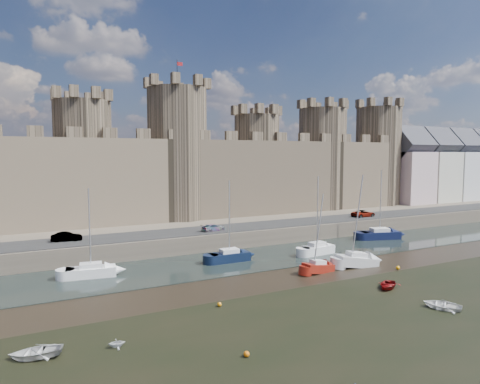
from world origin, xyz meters
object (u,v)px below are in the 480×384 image
at_px(car_1, 67,237).
at_px(sailboat_5, 356,260).
at_px(sailboat_2, 317,249).
at_px(sailboat_0, 91,271).
at_px(sailboat_1, 229,256).
at_px(car_3, 363,214).
at_px(sailboat_4, 318,267).
at_px(car_2, 213,228).
at_px(sailboat_3, 380,234).

relative_size(car_1, sailboat_5, 0.34).
xyz_separation_m(sailboat_2, sailboat_5, (0.57, -7.28, -0.05)).
distance_m(sailboat_0, sailboat_1, 17.08).
bearing_deg(car_3, sailboat_4, 124.93).
relative_size(car_2, sailboat_0, 0.37).
height_order(car_3, sailboat_3, sailboat_3).
height_order(car_1, sailboat_2, sailboat_2).
distance_m(car_2, car_3, 30.23).
bearing_deg(sailboat_2, car_1, 152.81).
bearing_deg(car_1, sailboat_5, -113.72).
distance_m(sailboat_1, sailboat_2, 12.76).
relative_size(sailboat_0, sailboat_1, 0.96).
height_order(sailboat_1, sailboat_4, sailboat_1).
distance_m(sailboat_0, sailboat_5, 31.88).
height_order(sailboat_3, sailboat_5, sailboat_5).
height_order(sailboat_3, sailboat_4, sailboat_3).
height_order(sailboat_0, sailboat_4, sailboat_0).
bearing_deg(car_3, car_1, 86.37).
distance_m(car_1, sailboat_0, 10.16).
relative_size(sailboat_0, sailboat_3, 0.89).
relative_size(car_2, sailboat_5, 0.33).
xyz_separation_m(sailboat_2, sailboat_4, (-5.39, -7.29, -0.15)).
relative_size(sailboat_0, sailboat_4, 1.07).
xyz_separation_m(car_2, sailboat_4, (5.65, -17.98, -2.34)).
distance_m(car_1, car_3, 50.49).
xyz_separation_m(car_1, sailboat_1, (18.67, -10.60, -2.31)).
height_order(sailboat_4, sailboat_5, sailboat_5).
xyz_separation_m(sailboat_0, sailboat_3, (45.58, 1.29, 0.06)).
xyz_separation_m(car_1, sailboat_5, (31.86, -19.82, -2.33)).
distance_m(sailboat_0, sailboat_4, 26.29).
bearing_deg(car_3, sailboat_0, 97.67).
xyz_separation_m(car_2, sailboat_5, (11.60, -17.97, -2.24)).
distance_m(car_3, sailboat_4, 30.99).
xyz_separation_m(sailboat_3, sailboat_5, (-15.33, -11.36, -0.05)).
height_order(car_2, sailboat_4, sailboat_4).
distance_m(sailboat_3, sailboat_4, 24.13).
bearing_deg(car_2, sailboat_1, 159.08).
bearing_deg(car_2, car_3, -99.28).
xyz_separation_m(car_3, sailboat_5, (-18.62, -18.71, -2.33)).
bearing_deg(sailboat_0, car_1, 107.94).
relative_size(car_2, sailboat_2, 0.35).
bearing_deg(sailboat_3, sailboat_1, -158.81).
relative_size(car_3, sailboat_0, 0.46).
xyz_separation_m(car_1, sailboat_0, (1.61, -9.76, -2.35)).
bearing_deg(sailboat_1, sailboat_2, -8.24).
distance_m(sailboat_2, sailboat_5, 7.31).
bearing_deg(sailboat_4, sailboat_0, 151.12).
relative_size(car_1, sailboat_1, 0.37).
distance_m(sailboat_0, sailboat_2, 29.81).
xyz_separation_m(car_1, sailboat_4, (25.90, -19.83, -2.43)).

